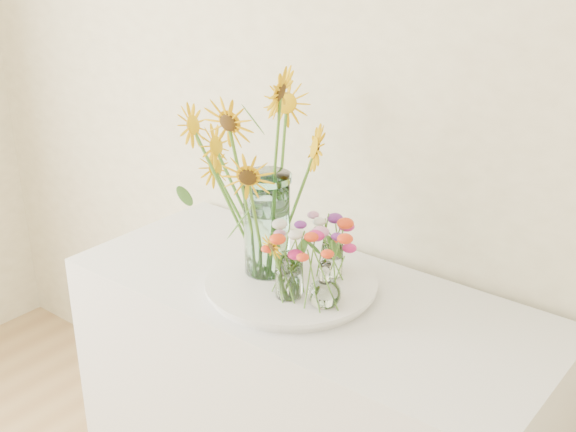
{
  "coord_description": "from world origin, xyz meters",
  "views": [
    {
      "loc": [
        1.0,
        0.51,
        1.88
      ],
      "look_at": [
        -0.11,
        1.92,
        1.12
      ],
      "focal_mm": 45.0,
      "sensor_mm": 36.0,
      "label": 1
    }
  ],
  "objects_px": {
    "mason_jar": "(267,224)",
    "small_vase_a": "(289,277)",
    "tray": "(291,286)",
    "small_vase_b": "(325,285)",
    "small_vase_c": "(332,260)",
    "counter": "(306,421)"
  },
  "relations": [
    {
      "from": "tray",
      "to": "mason_jar",
      "type": "xyz_separation_m",
      "value": [
        -0.09,
        0.0,
        0.16
      ]
    },
    {
      "from": "counter",
      "to": "small_vase_c",
      "type": "bearing_deg",
      "value": 66.74
    },
    {
      "from": "counter",
      "to": "tray",
      "type": "height_order",
      "value": "tray"
    },
    {
      "from": "counter",
      "to": "small_vase_b",
      "type": "bearing_deg",
      "value": -33.93
    },
    {
      "from": "small_vase_a",
      "to": "mason_jar",
      "type": "bearing_deg",
      "value": 151.12
    },
    {
      "from": "small_vase_c",
      "to": "small_vase_b",
      "type": "bearing_deg",
      "value": -61.84
    },
    {
      "from": "tray",
      "to": "mason_jar",
      "type": "bearing_deg",
      "value": 177.78
    },
    {
      "from": "counter",
      "to": "small_vase_a",
      "type": "distance_m",
      "value": 0.55
    },
    {
      "from": "small_vase_a",
      "to": "counter",
      "type": "bearing_deg",
      "value": 95.96
    },
    {
      "from": "counter",
      "to": "mason_jar",
      "type": "xyz_separation_m",
      "value": [
        -0.13,
        -0.02,
        0.62
      ]
    },
    {
      "from": "small_vase_a",
      "to": "small_vase_c",
      "type": "height_order",
      "value": "small_vase_a"
    },
    {
      "from": "counter",
      "to": "mason_jar",
      "type": "height_order",
      "value": "mason_jar"
    },
    {
      "from": "counter",
      "to": "small_vase_c",
      "type": "distance_m",
      "value": 0.53
    },
    {
      "from": "small_vase_a",
      "to": "small_vase_c",
      "type": "xyz_separation_m",
      "value": [
        0.02,
        0.17,
        -0.01
      ]
    },
    {
      "from": "small_vase_a",
      "to": "small_vase_b",
      "type": "distance_m",
      "value": 0.1
    },
    {
      "from": "mason_jar",
      "to": "small_vase_a",
      "type": "relative_size",
      "value": 2.42
    },
    {
      "from": "small_vase_a",
      "to": "small_vase_c",
      "type": "relative_size",
      "value": 1.22
    },
    {
      "from": "small_vase_b",
      "to": "small_vase_c",
      "type": "xyz_separation_m",
      "value": [
        -0.08,
        0.15,
        -0.01
      ]
    },
    {
      "from": "mason_jar",
      "to": "counter",
      "type": "bearing_deg",
      "value": 8.76
    },
    {
      "from": "small_vase_c",
      "to": "mason_jar",
      "type": "bearing_deg",
      "value": -149.77
    },
    {
      "from": "small_vase_b",
      "to": "small_vase_c",
      "type": "distance_m",
      "value": 0.17
    },
    {
      "from": "small_vase_c",
      "to": "counter",
      "type": "bearing_deg",
      "value": -113.26
    }
  ]
}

